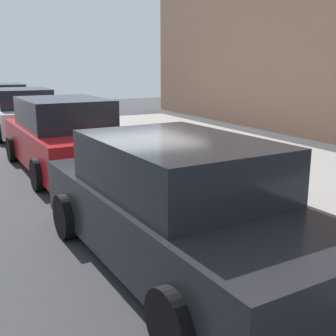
{
  "coord_description": "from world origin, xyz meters",
  "views": [
    {
      "loc": [
        -9.09,
        3.97,
        2.4
      ],
      "look_at": [
        -2.17,
        0.41,
        0.49
      ],
      "focal_mm": 44.99,
      "sensor_mm": 36.0,
      "label": 1
    }
  ],
  "objects_px": {
    "suitcase_black_4": "(218,161)",
    "suitcase_olive_5": "(200,159)",
    "suitcase_navy_1": "(268,184)",
    "suitcase_teal_3": "(230,165)",
    "suitcase_red_0": "(290,186)",
    "suitcase_maroon_2": "(245,174)",
    "bollard_post": "(155,139)",
    "parked_car_red_1": "(65,137)",
    "fire_hydrant": "(173,143)",
    "suitcase_silver_6": "(193,153)",
    "parked_car_silver_2": "(24,113)",
    "parked_car_white_3": "(5,102)",
    "parked_car_charcoal_0": "(177,207)"
  },
  "relations": [
    {
      "from": "suitcase_red_0",
      "to": "parked_car_white_3",
      "type": "bearing_deg",
      "value": 8.62
    },
    {
      "from": "suitcase_navy_1",
      "to": "bollard_post",
      "type": "xyz_separation_m",
      "value": [
        4.18,
        0.15,
        0.15
      ]
    },
    {
      "from": "bollard_post",
      "to": "parked_car_charcoal_0",
      "type": "height_order",
      "value": "parked_car_charcoal_0"
    },
    {
      "from": "suitcase_black_4",
      "to": "suitcase_olive_5",
      "type": "height_order",
      "value": "suitcase_black_4"
    },
    {
      "from": "suitcase_olive_5",
      "to": "suitcase_silver_6",
      "type": "height_order",
      "value": "suitcase_silver_6"
    },
    {
      "from": "fire_hydrant",
      "to": "bollard_post",
      "type": "bearing_deg",
      "value": 12.35
    },
    {
      "from": "parked_car_red_1",
      "to": "bollard_post",
      "type": "bearing_deg",
      "value": -92.73
    },
    {
      "from": "parked_car_red_1",
      "to": "parked_car_silver_2",
      "type": "relative_size",
      "value": 1.05
    },
    {
      "from": "suitcase_black_4",
      "to": "fire_hydrant",
      "type": "xyz_separation_m",
      "value": [
        1.9,
        0.04,
        0.08
      ]
    },
    {
      "from": "suitcase_red_0",
      "to": "parked_car_silver_2",
      "type": "xyz_separation_m",
      "value": [
        10.58,
        2.44,
        0.26
      ]
    },
    {
      "from": "suitcase_black_4",
      "to": "suitcase_silver_6",
      "type": "distance_m",
      "value": 1.09
    },
    {
      "from": "suitcase_red_0",
      "to": "suitcase_black_4",
      "type": "xyz_separation_m",
      "value": [
        2.12,
        -0.04,
        -0.02
      ]
    },
    {
      "from": "suitcase_olive_5",
      "to": "bollard_post",
      "type": "distance_m",
      "value": 2.05
    },
    {
      "from": "suitcase_silver_6",
      "to": "parked_car_charcoal_0",
      "type": "height_order",
      "value": "parked_car_charcoal_0"
    },
    {
      "from": "parked_car_silver_2",
      "to": "parked_car_white_3",
      "type": "distance_m",
      "value": 5.51
    },
    {
      "from": "fire_hydrant",
      "to": "parked_car_charcoal_0",
      "type": "relative_size",
      "value": 0.17
    },
    {
      "from": "suitcase_olive_5",
      "to": "parked_car_silver_2",
      "type": "xyz_separation_m",
      "value": [
        7.92,
        2.37,
        0.32
      ]
    },
    {
      "from": "suitcase_navy_1",
      "to": "suitcase_teal_3",
      "type": "distance_m",
      "value": 1.09
    },
    {
      "from": "suitcase_teal_3",
      "to": "parked_car_white_3",
      "type": "xyz_separation_m",
      "value": [
        14.48,
        2.41,
        0.22
      ]
    },
    {
      "from": "suitcase_black_4",
      "to": "suitcase_teal_3",
      "type": "bearing_deg",
      "value": 172.24
    },
    {
      "from": "suitcase_teal_3",
      "to": "suitcase_black_4",
      "type": "xyz_separation_m",
      "value": [
        0.52,
        -0.07,
        -0.03
      ]
    },
    {
      "from": "suitcase_navy_1",
      "to": "suitcase_maroon_2",
      "type": "xyz_separation_m",
      "value": [
        0.53,
        0.08,
        0.06
      ]
    },
    {
      "from": "suitcase_black_4",
      "to": "bollard_post",
      "type": "distance_m",
      "value": 2.59
    },
    {
      "from": "suitcase_navy_1",
      "to": "suitcase_teal_3",
      "type": "height_order",
      "value": "suitcase_teal_3"
    },
    {
      "from": "suitcase_navy_1",
      "to": "parked_car_red_1",
      "type": "distance_m",
      "value": 4.95
    },
    {
      "from": "suitcase_red_0",
      "to": "parked_car_silver_2",
      "type": "distance_m",
      "value": 10.86
    },
    {
      "from": "suitcase_maroon_2",
      "to": "parked_car_red_1",
      "type": "height_order",
      "value": "parked_car_red_1"
    },
    {
      "from": "suitcase_red_0",
      "to": "bollard_post",
      "type": "bearing_deg",
      "value": 1.85
    },
    {
      "from": "suitcase_red_0",
      "to": "fire_hydrant",
      "type": "distance_m",
      "value": 4.02
    },
    {
      "from": "fire_hydrant",
      "to": "suitcase_red_0",
      "type": "bearing_deg",
      "value": -179.98
    },
    {
      "from": "suitcase_red_0",
      "to": "suitcase_black_4",
      "type": "bearing_deg",
      "value": -1.1
    },
    {
      "from": "suitcase_red_0",
      "to": "suitcase_maroon_2",
      "type": "bearing_deg",
      "value": 4.35
    },
    {
      "from": "suitcase_black_4",
      "to": "suitcase_maroon_2",
      "type": "bearing_deg",
      "value": 173.53
    },
    {
      "from": "parked_car_charcoal_0",
      "to": "parked_car_silver_2",
      "type": "distance_m",
      "value": 11.24
    },
    {
      "from": "suitcase_silver_6",
      "to": "bollard_post",
      "type": "distance_m",
      "value": 1.52
    },
    {
      "from": "suitcase_black_4",
      "to": "suitcase_olive_5",
      "type": "distance_m",
      "value": 0.55
    },
    {
      "from": "suitcase_maroon_2",
      "to": "fire_hydrant",
      "type": "bearing_deg",
      "value": -1.52
    },
    {
      "from": "suitcase_teal_3",
      "to": "parked_car_white_3",
      "type": "relative_size",
      "value": 0.22
    },
    {
      "from": "suitcase_silver_6",
      "to": "fire_hydrant",
      "type": "bearing_deg",
      "value": 5.53
    },
    {
      "from": "fire_hydrant",
      "to": "parked_car_white_3",
      "type": "xyz_separation_m",
      "value": [
        12.07,
        2.44,
        0.18
      ]
    },
    {
      "from": "parked_car_silver_2",
      "to": "parked_car_charcoal_0",
      "type": "bearing_deg",
      "value": 180.0
    },
    {
      "from": "suitcase_black_4",
      "to": "suitcase_olive_5",
      "type": "xyz_separation_m",
      "value": [
        0.54,
        0.11,
        -0.05
      ]
    },
    {
      "from": "suitcase_black_4",
      "to": "parked_car_red_1",
      "type": "distance_m",
      "value": 3.67
    },
    {
      "from": "fire_hydrant",
      "to": "parked_car_white_3",
      "type": "relative_size",
      "value": 0.17
    },
    {
      "from": "suitcase_red_0",
      "to": "parked_car_white_3",
      "type": "xyz_separation_m",
      "value": [
        16.08,
        2.44,
        0.24
      ]
    },
    {
      "from": "parked_car_silver_2",
      "to": "bollard_post",
      "type": "bearing_deg",
      "value": -158.75
    },
    {
      "from": "suitcase_silver_6",
      "to": "bollard_post",
      "type": "xyz_separation_m",
      "value": [
        1.5,
        0.23,
        0.12
      ]
    },
    {
      "from": "suitcase_maroon_2",
      "to": "suitcase_black_4",
      "type": "bearing_deg",
      "value": -6.47
    },
    {
      "from": "suitcase_maroon_2",
      "to": "suitcase_teal_3",
      "type": "relative_size",
      "value": 0.92
    },
    {
      "from": "parked_car_red_1",
      "to": "suitcase_maroon_2",
      "type": "bearing_deg",
      "value": -147.89
    }
  ]
}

